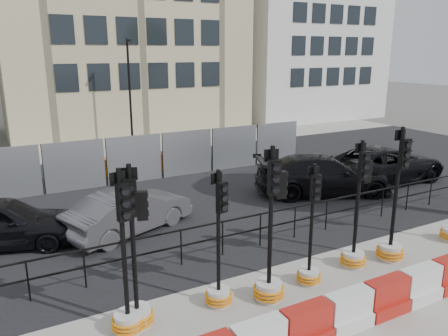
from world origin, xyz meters
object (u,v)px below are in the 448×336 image
traffic_signal_a (127,301)px  car_a (0,223)px  car_c (323,175)px  traffic_signal_d (270,266)px

traffic_signal_a → car_a: traffic_signal_a is taller
car_a → car_c: 11.15m
traffic_signal_a → car_a: size_ratio=0.73×
traffic_signal_a → traffic_signal_d: bearing=-18.5°
traffic_signal_d → car_c: bearing=52.8°
traffic_signal_d → car_c: size_ratio=0.62×
traffic_signal_a → car_a: 5.88m
car_a → car_c: (11.13, -0.60, 0.04)m
traffic_signal_a → traffic_signal_d: traffic_signal_d is taller
traffic_signal_a → car_c: bearing=16.4°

